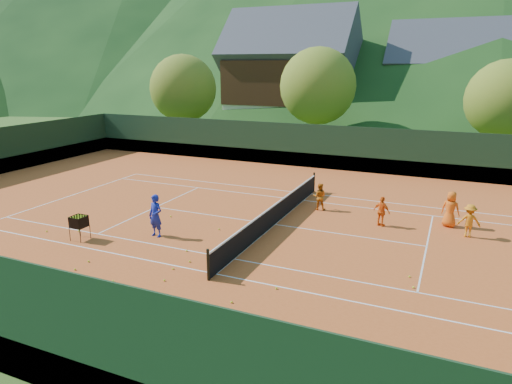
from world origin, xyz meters
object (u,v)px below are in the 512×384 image
at_px(student_a, 319,197).
at_px(student_b, 382,211).
at_px(coach, 156,216).
at_px(chalet_left, 291,77).
at_px(chalet_mid, 451,84).
at_px(student_d, 469,221).
at_px(tennis_net, 275,214).
at_px(student_c, 450,209).
at_px(ball_hopper, 79,222).

xyz_separation_m(student_a, student_b, (3.17, -1.22, 0.01)).
bearing_deg(student_b, coach, 54.23).
xyz_separation_m(chalet_left, chalet_mid, (16.00, 4.00, -0.66)).
xyz_separation_m(student_d, chalet_mid, (-1.86, 32.20, 4.27)).
bearing_deg(tennis_net, student_c, 21.74).
xyz_separation_m(coach, student_d, (11.83, 5.12, -0.19)).
xyz_separation_m(student_a, tennis_net, (-1.20, -2.92, -0.16)).
relative_size(tennis_net, chalet_mid, 0.95).
height_order(student_d, tennis_net, student_d).
height_order(student_b, ball_hopper, student_b).
bearing_deg(chalet_left, tennis_net, -71.57).
bearing_deg(student_b, student_d, -155.21).
distance_m(coach, tennis_net, 5.19).
xyz_separation_m(student_a, student_c, (5.92, -0.08, 0.13)).
height_order(student_b, chalet_mid, chalet_mid).
distance_m(student_a, chalet_left, 29.72).
bearing_deg(student_d, student_b, -4.39).
distance_m(student_c, ball_hopper, 15.72).
bearing_deg(chalet_mid, student_d, -86.69).
distance_m(student_d, chalet_left, 33.74).
height_order(student_b, chalet_left, chalet_left).
distance_m(student_c, chalet_mid, 31.46).
bearing_deg(coach, chalet_left, 108.21).
bearing_deg(student_d, chalet_mid, -92.71).
height_order(student_c, chalet_mid, chalet_mid).
distance_m(coach, student_d, 12.89).
bearing_deg(student_c, student_b, 37.10).
distance_m(student_a, student_c, 5.92).
bearing_deg(coach, student_a, 58.32).
relative_size(coach, student_c, 1.12).
bearing_deg(chalet_mid, student_b, -92.90).
height_order(student_b, student_c, student_c).
bearing_deg(student_d, ball_hopper, 18.82).
xyz_separation_m(student_c, tennis_net, (-7.11, -2.84, -0.30)).
bearing_deg(chalet_mid, chalet_left, -165.96).
bearing_deg(chalet_mid, student_c, -87.96).
xyz_separation_m(coach, student_b, (8.33, 5.02, -0.22)).
height_order(student_a, chalet_mid, chalet_mid).
bearing_deg(ball_hopper, student_d, 24.85).
bearing_deg(coach, tennis_net, 47.84).
bearing_deg(ball_hopper, coach, 30.97).
relative_size(ball_hopper, chalet_left, 0.07).
relative_size(student_a, student_c, 0.83).
xyz_separation_m(student_a, chalet_left, (-11.20, 27.08, 4.96)).
height_order(tennis_net, ball_hopper, tennis_net).
distance_m(student_b, ball_hopper, 12.78).
relative_size(student_c, chalet_mid, 0.13).
xyz_separation_m(student_b, ball_hopper, (-10.95, -6.59, 0.08)).
bearing_deg(ball_hopper, student_b, 31.04).
xyz_separation_m(student_c, chalet_mid, (-1.11, 31.16, 4.17)).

